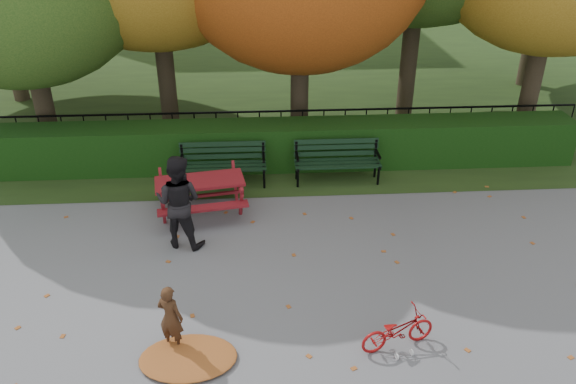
{
  "coord_description": "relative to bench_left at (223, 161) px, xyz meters",
  "views": [
    {
      "loc": [
        -0.6,
        -6.96,
        5.51
      ],
      "look_at": [
        -0.08,
        1.37,
        1.0
      ],
      "focal_mm": 35.0,
      "sensor_mm": 36.0,
      "label": 1
    }
  ],
  "objects": [
    {
      "name": "ground",
      "position": [
        1.3,
        -3.7,
        -0.52
      ],
      "size": [
        90.0,
        90.0,
        0.0
      ],
      "primitive_type": "plane",
      "color": "slate",
      "rests_on": "ground"
    },
    {
      "name": "grass_strip",
      "position": [
        1.3,
        10.3,
        -0.51
      ],
      "size": [
        90.0,
        90.0,
        0.0
      ],
      "primitive_type": "plane",
      "color": "#1F3114",
      "rests_on": "ground"
    },
    {
      "name": "hedge",
      "position": [
        1.3,
        0.8,
        -0.02
      ],
      "size": [
        13.0,
        0.9,
        1.0
      ],
      "primitive_type": "cube",
      "color": "black",
      "rests_on": "ground"
    },
    {
      "name": "iron_fence",
      "position": [
        1.3,
        1.6,
        0.02
      ],
      "size": [
        14.0,
        0.04,
        1.02
      ],
      "color": "black",
      "rests_on": "ground"
    },
    {
      "name": "bench_left",
      "position": [
        0.0,
        0.0,
        0.0
      ],
      "size": [
        1.8,
        0.57,
        0.88
      ],
      "color": "black",
      "rests_on": "ground"
    },
    {
      "name": "bench_right",
      "position": [
        2.4,
        0.0,
        0.0
      ],
      "size": [
        1.8,
        0.57,
        0.88
      ],
      "color": "black",
      "rests_on": "ground"
    },
    {
      "name": "picnic_table",
      "position": [
        -0.38,
        -1.21,
        0.03
      ],
      "size": [
        1.84,
        1.58,
        0.8
      ],
      "rotation": [
        0.0,
        0.0,
        0.16
      ],
      "color": "maroon",
      "rests_on": "ground"
    },
    {
      "name": "leaf_pile",
      "position": [
        -0.28,
        -5.1,
        -0.47
      ],
      "size": [
        1.33,
        0.94,
        0.09
      ],
      "primitive_type": "ellipsoid",
      "rotation": [
        0.0,
        0.0,
        0.03
      ],
      "color": "brown",
      "rests_on": "ground"
    },
    {
      "name": "leaf_scatter",
      "position": [
        1.3,
        -3.4,
        -0.51
      ],
      "size": [
        9.0,
        5.7,
        0.01
      ],
      "primitive_type": null,
      "color": "brown",
      "rests_on": "ground"
    },
    {
      "name": "child",
      "position": [
        -0.5,
        -4.81,
        -0.02
      ],
      "size": [
        0.43,
        0.37,
        1.0
      ],
      "primitive_type": "imported",
      "rotation": [
        0.0,
        0.0,
        2.73
      ],
      "color": "#3C2313",
      "rests_on": "ground"
    },
    {
      "name": "adult",
      "position": [
        -0.64,
        -2.27,
        0.32
      ],
      "size": [
        0.97,
        0.85,
        1.69
      ],
      "primitive_type": "imported",
      "rotation": [
        0.0,
        0.0,
        2.85
      ],
      "color": "black",
      "rests_on": "ground"
    },
    {
      "name": "bicycle",
      "position": [
        2.54,
        -5.01,
        -0.24
      ],
      "size": [
        1.13,
        0.65,
        0.56
      ],
      "primitive_type": "imported",
      "rotation": [
        0.0,
        0.0,
        1.85
      ],
      "color": "maroon",
      "rests_on": "ground"
    }
  ]
}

